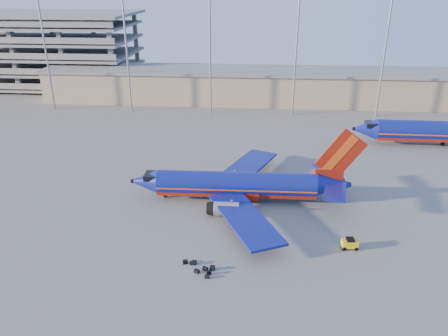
# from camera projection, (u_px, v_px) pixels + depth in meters

# --- Properties ---
(ground) EXTENTS (220.00, 220.00, 0.00)m
(ground) POSITION_uv_depth(u_px,v_px,m) (211.00, 198.00, 65.69)
(ground) COLOR slate
(ground) RESTS_ON ground
(terminal_building) EXTENTS (122.00, 16.00, 8.50)m
(terminal_building) POSITION_uv_depth(u_px,v_px,m) (271.00, 85.00, 116.33)
(terminal_building) COLOR tan
(terminal_building) RESTS_ON ground
(parking_garage) EXTENTS (62.00, 32.00, 21.40)m
(parking_garage) POSITION_uv_depth(u_px,v_px,m) (35.00, 46.00, 133.32)
(parking_garage) COLOR slate
(parking_garage) RESTS_ON ground
(light_mast_row) EXTENTS (101.60, 1.60, 28.65)m
(light_mast_row) POSITION_uv_depth(u_px,v_px,m) (253.00, 40.00, 100.46)
(light_mast_row) COLOR gray
(light_mast_row) RESTS_ON ground
(aircraft_main) EXTENTS (33.98, 32.71, 11.51)m
(aircraft_main) POSITION_uv_depth(u_px,v_px,m) (242.00, 185.00, 64.22)
(aircraft_main) COLOR navy
(aircraft_main) RESTS_ON ground
(baggage_tug) EXTENTS (2.00, 1.29, 1.39)m
(baggage_tug) POSITION_uv_depth(u_px,v_px,m) (350.00, 243.00, 53.12)
(baggage_tug) COLOR yellow
(baggage_tug) RESTS_ON ground
(luggage_pile) EXTENTS (3.91, 3.01, 0.54)m
(luggage_pile) POSITION_uv_depth(u_px,v_px,m) (200.00, 268.00, 49.44)
(luggage_pile) COLOR black
(luggage_pile) RESTS_ON ground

